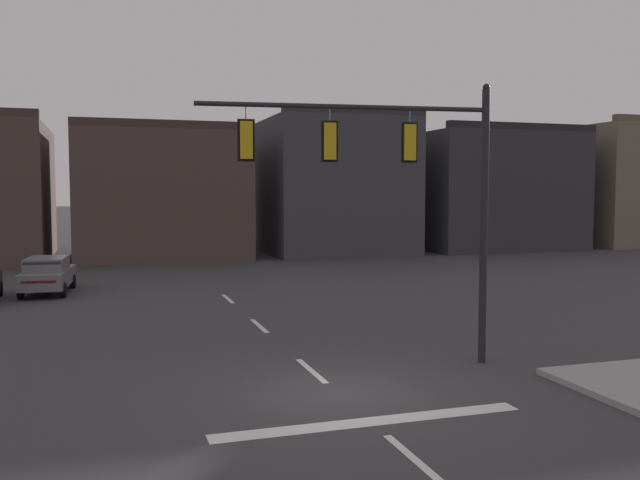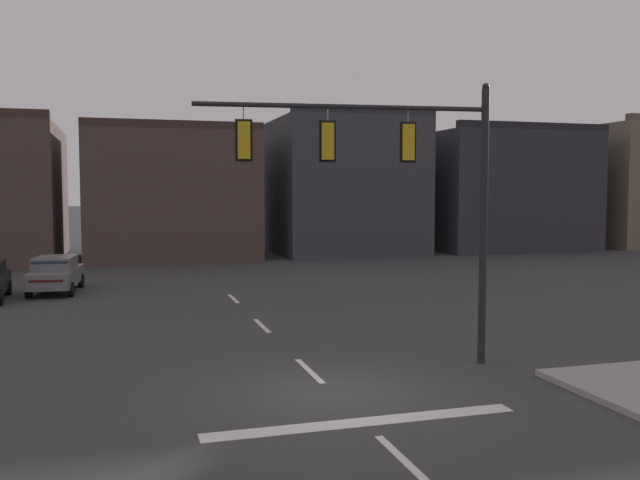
% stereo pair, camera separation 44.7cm
% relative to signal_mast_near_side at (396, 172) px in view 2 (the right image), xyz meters
% --- Properties ---
extents(ground_plane, '(400.00, 400.00, 0.00)m').
position_rel_signal_mast_near_side_xyz_m(ground_plane, '(-2.22, -1.76, -5.00)').
color(ground_plane, '#353538').
extents(stop_bar_paint, '(6.40, 0.50, 0.01)m').
position_rel_signal_mast_near_side_xyz_m(stop_bar_paint, '(-2.22, -3.76, -5.00)').
color(stop_bar_paint, silver).
rests_on(stop_bar_paint, ground).
extents(lane_centreline, '(0.16, 26.40, 0.01)m').
position_rel_signal_mast_near_side_xyz_m(lane_centreline, '(-2.22, 0.24, -5.00)').
color(lane_centreline, silver).
rests_on(lane_centreline, ground).
extents(signal_mast_near_side, '(7.46, 1.08, 7.28)m').
position_rel_signal_mast_near_side_xyz_m(signal_mast_near_side, '(0.00, 0.00, 0.00)').
color(signal_mast_near_side, black).
rests_on(signal_mast_near_side, ground).
extents(car_lot_middle, '(2.24, 4.58, 1.61)m').
position_rel_signal_mast_near_side_xyz_m(car_lot_middle, '(-9.53, 16.21, -4.15)').
color(car_lot_middle, slate).
rests_on(car_lot_middle, ground).
extents(building_row, '(62.84, 13.06, 10.32)m').
position_rel_signal_mast_near_side_xyz_m(building_row, '(11.50, 32.25, -0.41)').
color(building_row, '#473833').
rests_on(building_row, ground).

